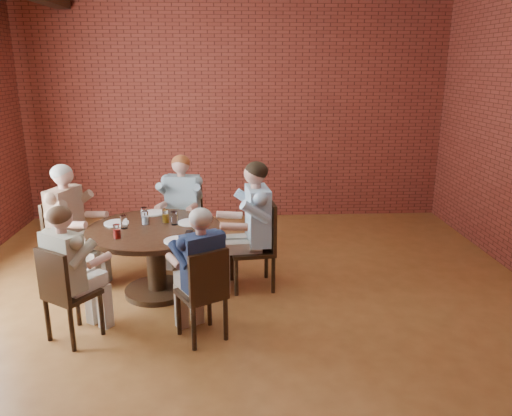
{
  "coord_description": "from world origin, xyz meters",
  "views": [
    {
      "loc": [
        -0.09,
        -4.3,
        2.39
      ],
      "look_at": [
        0.18,
        1.0,
        0.85
      ],
      "focal_mm": 35.0,
      "sensor_mm": 36.0,
      "label": 1
    }
  ],
  "objects_px": {
    "diner_c": "(71,225)",
    "diner_e": "(201,275)",
    "diner_b": "(182,209)",
    "chair_d": "(65,291)",
    "dining_table": "(155,247)",
    "diner_d": "(70,274)",
    "chair_c": "(66,238)",
    "chair_b": "(184,219)",
    "diner_a": "(252,226)",
    "chair_a": "(261,241)",
    "chair_e": "(205,291)",
    "smartphone": "(189,233)"
  },
  "relations": [
    {
      "from": "diner_c",
      "to": "diner_e",
      "type": "distance_m",
      "value": 1.97
    },
    {
      "from": "diner_b",
      "to": "chair_d",
      "type": "relative_size",
      "value": 1.49
    },
    {
      "from": "dining_table",
      "to": "diner_d",
      "type": "relative_size",
      "value": 1.12
    },
    {
      "from": "diner_c",
      "to": "chair_c",
      "type": "bearing_deg",
      "value": 90.0
    },
    {
      "from": "chair_b",
      "to": "diner_e",
      "type": "relative_size",
      "value": 0.76
    },
    {
      "from": "chair_b",
      "to": "dining_table",
      "type": "bearing_deg",
      "value": -90.0
    },
    {
      "from": "dining_table",
      "to": "diner_b",
      "type": "xyz_separation_m",
      "value": [
        0.2,
        0.95,
        0.14
      ]
    },
    {
      "from": "chair_b",
      "to": "diner_c",
      "type": "distance_m",
      "value": 1.37
    },
    {
      "from": "diner_a",
      "to": "chair_c",
      "type": "relative_size",
      "value": 1.49
    },
    {
      "from": "chair_a",
      "to": "chair_e",
      "type": "distance_m",
      "value": 1.25
    },
    {
      "from": "diner_b",
      "to": "smartphone",
      "type": "bearing_deg",
      "value": -69.23
    },
    {
      "from": "chair_b",
      "to": "chair_d",
      "type": "height_order",
      "value": "chair_b"
    },
    {
      "from": "diner_a",
      "to": "dining_table",
      "type": "bearing_deg",
      "value": -90.0
    },
    {
      "from": "diner_b",
      "to": "diner_e",
      "type": "bearing_deg",
      "value": -68.13
    },
    {
      "from": "diner_c",
      "to": "diner_d",
      "type": "bearing_deg",
      "value": -143.85
    },
    {
      "from": "chair_b",
      "to": "chair_c",
      "type": "bearing_deg",
      "value": -141.06
    },
    {
      "from": "diner_c",
      "to": "diner_d",
      "type": "relative_size",
      "value": 1.08
    },
    {
      "from": "diner_c",
      "to": "chair_d",
      "type": "height_order",
      "value": "diner_c"
    },
    {
      "from": "chair_e",
      "to": "dining_table",
      "type": "bearing_deg",
      "value": -90.0
    },
    {
      "from": "dining_table",
      "to": "chair_c",
      "type": "relative_size",
      "value": 1.48
    },
    {
      "from": "chair_e",
      "to": "smartphone",
      "type": "distance_m",
      "value": 0.86
    },
    {
      "from": "diner_d",
      "to": "diner_a",
      "type": "bearing_deg",
      "value": -113.93
    },
    {
      "from": "chair_d",
      "to": "diner_e",
      "type": "relative_size",
      "value": 0.73
    },
    {
      "from": "dining_table",
      "to": "diner_a",
      "type": "relative_size",
      "value": 0.99
    },
    {
      "from": "diner_b",
      "to": "smartphone",
      "type": "height_order",
      "value": "diner_b"
    },
    {
      "from": "diner_a",
      "to": "chair_c",
      "type": "distance_m",
      "value": 2.1
    },
    {
      "from": "diner_d",
      "to": "smartphone",
      "type": "bearing_deg",
      "value": -110.86
    },
    {
      "from": "dining_table",
      "to": "chair_c",
      "type": "distance_m",
      "value": 1.12
    },
    {
      "from": "chair_d",
      "to": "chair_e",
      "type": "distance_m",
      "value": 1.22
    },
    {
      "from": "chair_d",
      "to": "smartphone",
      "type": "xyz_separation_m",
      "value": [
        1.03,
        0.74,
        0.27
      ]
    },
    {
      "from": "chair_b",
      "to": "smartphone",
      "type": "bearing_deg",
      "value": -70.62
    },
    {
      "from": "diner_b",
      "to": "chair_a",
      "type": "bearing_deg",
      "value": -29.64
    },
    {
      "from": "chair_a",
      "to": "diner_b",
      "type": "distance_m",
      "value": 1.24
    },
    {
      "from": "diner_a",
      "to": "chair_e",
      "type": "bearing_deg",
      "value": -29.16
    },
    {
      "from": "chair_d",
      "to": "diner_a",
      "type": "bearing_deg",
      "value": -113.07
    },
    {
      "from": "chair_a",
      "to": "diner_e",
      "type": "distance_m",
      "value": 1.22
    },
    {
      "from": "diner_a",
      "to": "diner_c",
      "type": "relative_size",
      "value": 1.04
    },
    {
      "from": "chair_e",
      "to": "diner_e",
      "type": "distance_m",
      "value": 0.15
    },
    {
      "from": "diner_d",
      "to": "diner_e",
      "type": "relative_size",
      "value": 1.02
    },
    {
      "from": "chair_c",
      "to": "diner_d",
      "type": "height_order",
      "value": "diner_d"
    },
    {
      "from": "dining_table",
      "to": "smartphone",
      "type": "distance_m",
      "value": 0.49
    },
    {
      "from": "diner_a",
      "to": "chair_b",
      "type": "bearing_deg",
      "value": -144.82
    },
    {
      "from": "chair_a",
      "to": "smartphone",
      "type": "height_order",
      "value": "chair_a"
    },
    {
      "from": "diner_c",
      "to": "chair_e",
      "type": "xyz_separation_m",
      "value": [
        1.53,
        -1.34,
        -0.19
      ]
    },
    {
      "from": "chair_c",
      "to": "diner_d",
      "type": "xyz_separation_m",
      "value": [
        0.44,
        -1.26,
        0.11
      ]
    },
    {
      "from": "diner_a",
      "to": "smartphone",
      "type": "xyz_separation_m",
      "value": [
        -0.65,
        -0.32,
        0.05
      ]
    },
    {
      "from": "diner_e",
      "to": "smartphone",
      "type": "distance_m",
      "value": 0.76
    },
    {
      "from": "chair_d",
      "to": "chair_e",
      "type": "bearing_deg",
      "value": -147.73
    },
    {
      "from": "dining_table",
      "to": "chair_c",
      "type": "height_order",
      "value": "chair_c"
    },
    {
      "from": "diner_a",
      "to": "diner_c",
      "type": "height_order",
      "value": "diner_a"
    }
  ]
}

